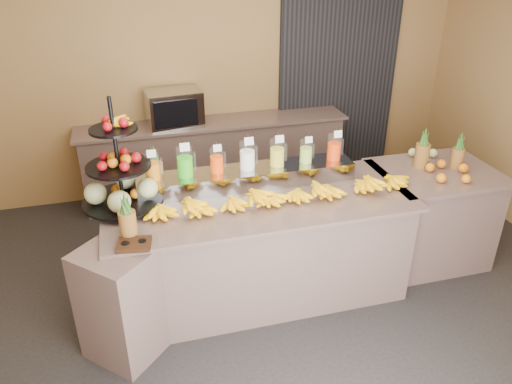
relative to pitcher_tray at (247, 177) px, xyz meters
name	(u,v)px	position (x,y,z in m)	size (l,w,h in m)	color
ground	(269,312)	(0.03, -0.58, -1.01)	(6.00, 6.00, 0.00)	black
room_envelope	(266,67)	(0.22, 0.21, 0.87)	(6.04, 5.02, 2.82)	olive
buffet_counter	(248,252)	(-0.09, -0.32, -0.54)	(2.75, 1.25, 0.93)	#A27C75
right_counter	(429,215)	(1.73, -0.18, -0.54)	(1.08, 0.88, 0.93)	#A27C75
back_ledge	(215,158)	(0.03, 1.67, -0.54)	(3.10, 0.55, 0.93)	#A27C75
pitcher_tray	(247,177)	(0.00, 0.00, 0.00)	(1.85, 0.30, 0.15)	gray
juice_pitcher_orange_a	(153,169)	(-0.78, 0.00, 0.17)	(0.12, 0.12, 0.29)	silver
juice_pitcher_green	(185,164)	(-0.52, 0.00, 0.18)	(0.13, 0.14, 0.32)	silver
juice_pitcher_orange_b	(217,162)	(-0.26, 0.00, 0.17)	(0.12, 0.12, 0.28)	silver
juice_pitcher_milk	(247,157)	(0.00, 0.00, 0.18)	(0.13, 0.14, 0.32)	silver
juice_pitcher_lemon	(277,154)	(0.26, 0.00, 0.18)	(0.13, 0.13, 0.31)	silver
juice_pitcher_lime	(306,153)	(0.52, 0.00, 0.16)	(0.11, 0.11, 0.26)	silver
juice_pitcher_orange_c	(334,149)	(0.78, 0.00, 0.17)	(0.12, 0.13, 0.29)	silver
banana_heap	(282,192)	(0.20, -0.34, 0.00)	(2.16, 0.20, 0.18)	yellow
fruit_stand	(126,180)	(-0.99, -0.10, 0.15)	(0.74, 0.74, 0.89)	black
condiment_caddy	(134,244)	(-0.99, -0.71, -0.06)	(0.23, 0.17, 0.03)	black
pineapple_left_a	(128,221)	(-1.01, -0.58, 0.06)	(0.12, 0.12, 0.37)	brown
pineapple_left_b	(156,173)	(-0.75, 0.13, 0.07)	(0.13, 0.13, 0.40)	brown
right_fruit_pile	(443,165)	(1.76, -0.21, 0.00)	(0.43, 0.41, 0.23)	brown
oven_warmer	(174,108)	(-0.41, 1.67, 0.12)	(0.59, 0.41, 0.39)	gray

